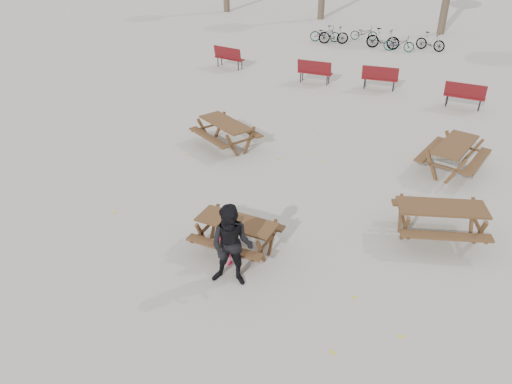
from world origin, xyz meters
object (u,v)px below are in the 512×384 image
at_px(child, 226,240).
at_px(main_picnic_table, 237,228).
at_px(picnic_table_north, 226,134).
at_px(soda_bottle, 224,220).
at_px(picnic_table_east, 439,222).
at_px(adult, 232,246).
at_px(food_tray, 233,222).
at_px(picnic_table_far, 453,157).

bearing_deg(child, main_picnic_table, 110.99).
bearing_deg(picnic_table_north, soda_bottle, -34.97).
bearing_deg(picnic_table_east, main_picnic_table, -168.51).
height_order(adult, picnic_table_north, adult).
relative_size(main_picnic_table, child, 1.55).
distance_m(soda_bottle, picnic_table_north, 5.70).
distance_m(main_picnic_table, child, 0.51).
height_order(food_tray, soda_bottle, soda_bottle).
distance_m(adult, picnic_table_far, 8.07).
bearing_deg(soda_bottle, main_picnic_table, 42.84).
xyz_separation_m(main_picnic_table, soda_bottle, (-0.21, -0.19, 0.26)).
xyz_separation_m(soda_bottle, picnic_table_far, (4.12, 6.41, -0.41)).
bearing_deg(adult, main_picnic_table, 99.11).
bearing_deg(picnic_table_north, picnic_table_east, 8.18).
bearing_deg(picnic_table_east, picnic_table_far, 72.26).
distance_m(soda_bottle, picnic_table_east, 5.06).
xyz_separation_m(food_tray, soda_bottle, (-0.17, -0.12, 0.05)).
distance_m(adult, picnic_table_north, 6.78).
xyz_separation_m(main_picnic_table, picnic_table_east, (4.06, 2.49, -0.15)).
height_order(adult, picnic_table_far, adult).
relative_size(soda_bottle, child, 0.15).
xyz_separation_m(food_tray, picnic_table_north, (-2.89, 4.87, -0.37)).
xyz_separation_m(child, adult, (0.44, -0.56, 0.35)).
distance_m(food_tray, adult, 1.11).
height_order(child, picnic_table_east, child).
relative_size(main_picnic_table, picnic_table_north, 0.92).
height_order(food_tray, picnic_table_east, picnic_table_east).
distance_m(child, picnic_table_east, 5.04).
bearing_deg(soda_bottle, picnic_table_far, 57.27).
bearing_deg(picnic_table_east, food_tray, -167.99).
relative_size(adult, picnic_table_far, 0.92).
distance_m(main_picnic_table, picnic_table_east, 4.77).
relative_size(main_picnic_table, food_tray, 10.00).
xyz_separation_m(soda_bottle, picnic_table_north, (-2.72, 4.99, -0.42)).
distance_m(soda_bottle, child, 0.47).
bearing_deg(picnic_table_east, picnic_table_north, 141.69).
xyz_separation_m(adult, picnic_table_far, (3.46, 7.27, -0.50)).
relative_size(food_tray, adult, 0.10).
xyz_separation_m(food_tray, adult, (0.49, -0.99, 0.14)).
relative_size(child, adult, 0.62).
height_order(picnic_table_east, picnic_table_far, picnic_table_far).
height_order(child, picnic_table_north, child).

